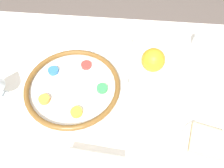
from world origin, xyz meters
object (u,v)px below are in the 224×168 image
orange_fruit (153,60)px  cup_mid (123,44)px  cup_near (201,42)px  bread_plate (206,142)px  fruit_stand (155,78)px  seder_plate (73,86)px  napkin_roll (96,158)px

orange_fruit → cup_mid: orange_fruit is taller
cup_near → cup_mid: 0.34m
bread_plate → cup_mid: bearing=127.0°
bread_plate → orange_fruit: bearing=132.5°
fruit_stand → cup_near: size_ratio=2.62×
seder_plate → fruit_stand: 0.30m
orange_fruit → cup_mid: bearing=119.8°
fruit_stand → cup_mid: size_ratio=2.62×
napkin_roll → cup_near: 0.65m
fruit_stand → orange_fruit: (-0.02, 0.02, 0.07)m
seder_plate → fruit_stand: fruit_stand is taller
cup_near → orange_fruit: bearing=-134.8°
fruit_stand → napkin_roll: fruit_stand is taller
cup_near → cup_mid: (-0.33, -0.04, 0.00)m
napkin_roll → cup_mid: cup_mid is taller
orange_fruit → napkin_roll: orange_fruit is taller
bread_plate → napkin_roll: 0.36m
orange_fruit → cup_near: size_ratio=1.09×
seder_plate → cup_near: cup_near is taller
seder_plate → bread_plate: 0.50m
bread_plate → cup_near: bearing=85.2°
napkin_roll → seder_plate: bearing=115.5°
cup_near → cup_mid: size_ratio=1.00×
cup_mid → fruit_stand: bearing=-59.7°
fruit_stand → cup_near: (0.21, 0.25, -0.05)m
seder_plate → bread_plate: bearing=-19.8°
bread_plate → cup_mid: (-0.30, 0.39, 0.02)m
seder_plate → napkin_roll: size_ratio=2.06×
seder_plate → fruit_stand: (0.30, 0.02, 0.07)m
fruit_stand → cup_near: 0.33m
seder_plate → cup_mid: (0.17, 0.22, 0.02)m
napkin_roll → fruit_stand: bearing=57.6°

